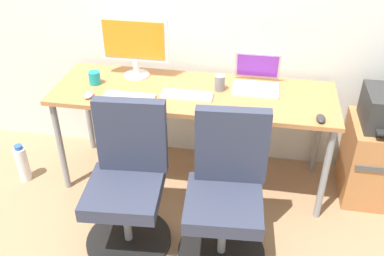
% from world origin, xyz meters
% --- Properties ---
extents(ground_plane, '(5.28, 5.28, 0.00)m').
position_xyz_m(ground_plane, '(0.00, 0.00, 0.00)').
color(ground_plane, '#9E7A56').
extents(desk, '(1.91, 0.62, 0.75)m').
position_xyz_m(desk, '(0.00, 0.00, 0.68)').
color(desk, '#B77542').
rests_on(desk, ground).
extents(office_chair_left, '(0.54, 0.54, 0.94)m').
position_xyz_m(office_chair_left, '(-0.29, -0.64, 0.42)').
color(office_chair_left, black).
rests_on(office_chair_left, ground).
extents(office_chair_right, '(0.54, 0.54, 0.94)m').
position_xyz_m(office_chair_right, '(0.30, -0.64, 0.42)').
color(office_chair_right, black).
rests_on(office_chair_right, ground).
extents(side_cabinet, '(0.47, 0.46, 0.59)m').
position_xyz_m(side_cabinet, '(1.31, 0.06, 0.29)').
color(side_cabinet, '#B77542').
rests_on(side_cabinet, ground).
extents(water_bottle_on_floor, '(0.09, 0.09, 0.31)m').
position_xyz_m(water_bottle_on_floor, '(-1.26, -0.23, 0.15)').
color(water_bottle_on_floor, white).
rests_on(water_bottle_on_floor, ground).
extents(desktop_monitor, '(0.48, 0.18, 0.43)m').
position_xyz_m(desktop_monitor, '(-0.44, 0.17, 1.00)').
color(desktop_monitor, silver).
rests_on(desktop_monitor, desk).
extents(open_laptop, '(0.31, 0.28, 0.22)m').
position_xyz_m(open_laptop, '(0.41, 0.14, 0.81)').
color(open_laptop, silver).
rests_on(open_laptop, desk).
extents(keyboard_by_monitor, '(0.34, 0.12, 0.02)m').
position_xyz_m(keyboard_by_monitor, '(-0.40, -0.17, 0.76)').
color(keyboard_by_monitor, '#B7B7B7').
rests_on(keyboard_by_monitor, desk).
extents(keyboard_by_laptop, '(0.34, 0.12, 0.02)m').
position_xyz_m(keyboard_by_laptop, '(-0.03, -0.08, 0.76)').
color(keyboard_by_laptop, silver).
rests_on(keyboard_by_laptop, desk).
extents(mouse_by_monitor, '(0.06, 0.10, 0.03)m').
position_xyz_m(mouse_by_monitor, '(-0.66, -0.19, 0.77)').
color(mouse_by_monitor, '#B7B7B7').
rests_on(mouse_by_monitor, desk).
extents(mouse_by_laptop, '(0.06, 0.10, 0.03)m').
position_xyz_m(mouse_by_laptop, '(0.82, -0.24, 0.77)').
color(mouse_by_laptop, '#2D2D2D').
rests_on(mouse_by_laptop, desk).
extents(coffee_mug, '(0.08, 0.08, 0.09)m').
position_xyz_m(coffee_mug, '(-0.69, -0.01, 0.80)').
color(coffee_mug, teal).
rests_on(coffee_mug, desk).
extents(pen_cup, '(0.07, 0.07, 0.10)m').
position_xyz_m(pen_cup, '(0.17, 0.05, 0.80)').
color(pen_cup, slate).
rests_on(pen_cup, desk).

